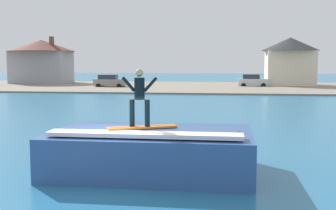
{
  "coord_description": "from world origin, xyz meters",
  "views": [
    {
      "loc": [
        3.36,
        -12.26,
        3.54
      ],
      "look_at": [
        1.02,
        5.11,
        1.79
      ],
      "focal_mm": 45.39,
      "sensor_mm": 36.0,
      "label": 1
    }
  ],
  "objects": [
    {
      "name": "ground_plane",
      "position": [
        0.0,
        0.0,
        0.0
      ],
      "size": [
        260.0,
        260.0,
        0.0
      ],
      "primitive_type": "plane",
      "color": "#256792"
    },
    {
      "name": "house_with_chimney",
      "position": [
        -26.83,
        54.94,
        4.29
      ],
      "size": [
        11.08,
        11.08,
        7.75
      ],
      "color": "#9EA3AD",
      "rests_on": "ground_plane"
    },
    {
      "name": "house_gabled_white",
      "position": [
        12.87,
        52.87,
        4.13
      ],
      "size": [
        8.52,
        8.52,
        7.24
      ],
      "color": "beige",
      "rests_on": "ground_plane"
    },
    {
      "name": "surfer",
      "position": [
        0.74,
        0.58,
        2.57
      ],
      "size": [
        1.12,
        0.32,
        1.78
      ],
      "color": "black",
      "rests_on": "surfboard"
    },
    {
      "name": "shoreline_bank",
      "position": [
        0.0,
        48.43,
        0.1
      ],
      "size": [
        120.0,
        27.5,
        0.19
      ],
      "color": "gray",
      "rests_on": "ground_plane"
    },
    {
      "name": "surfboard",
      "position": [
        0.81,
        0.61,
        1.54
      ],
      "size": [
        2.15,
        1.34,
        0.06
      ],
      "color": "orange",
      "rests_on": "wave_crest"
    },
    {
      "name": "wave_crest",
      "position": [
        1.02,
        1.04,
        0.71
      ],
      "size": [
        6.42,
        3.92,
        1.51
      ],
      "color": "#2F528D",
      "rests_on": "ground_plane"
    },
    {
      "name": "car_near_shore",
      "position": [
        -12.74,
        45.85,
        0.95
      ],
      "size": [
        4.54,
        2.08,
        1.86
      ],
      "color": "gray",
      "rests_on": "ground_plane"
    },
    {
      "name": "car_far_shore",
      "position": [
        7.31,
        50.03,
        0.95
      ],
      "size": [
        4.27,
        2.04,
        1.86
      ],
      "color": "silver",
      "rests_on": "ground_plane"
    }
  ]
}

